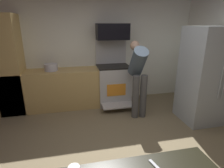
# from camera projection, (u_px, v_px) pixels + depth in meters

# --- Properties ---
(ground_plane) EXTENTS (5.20, 4.80, 0.02)m
(ground_plane) POSITION_uv_depth(u_px,v_px,m) (115.00, 157.00, 2.79)
(ground_plane) COLOR #7C6D4F
(wall_back) EXTENTS (5.20, 0.12, 2.60)m
(wall_back) POSITION_uv_depth(u_px,v_px,m) (94.00, 49.00, 4.56)
(wall_back) COLOR silver
(wall_back) RESTS_ON ground
(lower_cabinet_run) EXTENTS (2.40, 0.60, 0.90)m
(lower_cabinet_run) POSITION_uv_depth(u_px,v_px,m) (58.00, 89.00, 4.31)
(lower_cabinet_run) COLOR tan
(lower_cabinet_run) RESTS_ON ground
(cabinet_column) EXTENTS (0.60, 0.60, 2.10)m
(cabinet_column) POSITION_uv_depth(u_px,v_px,m) (7.00, 66.00, 3.92)
(cabinet_column) COLOR tan
(cabinet_column) RESTS_ON ground
(oven_range) EXTENTS (0.76, 0.98, 1.55)m
(oven_range) POSITION_uv_depth(u_px,v_px,m) (113.00, 83.00, 4.54)
(oven_range) COLOR beige
(oven_range) RESTS_ON ground
(microwave) EXTENTS (0.74, 0.38, 0.36)m
(microwave) POSITION_uv_depth(u_px,v_px,m) (112.00, 32.00, 4.25)
(microwave) COLOR black
(microwave) RESTS_ON oven_range
(refrigerator) EXTENTS (0.89, 0.78, 1.86)m
(refrigerator) POSITION_uv_depth(u_px,v_px,m) (208.00, 76.00, 3.61)
(refrigerator) COLOR #B0BBC0
(refrigerator) RESTS_ON ground
(person_cook) EXTENTS (0.31, 0.63, 1.56)m
(person_cook) POSITION_uv_depth(u_px,v_px,m) (138.00, 73.00, 3.82)
(person_cook) COLOR #505050
(person_cook) RESTS_ON ground
(stock_pot) EXTENTS (0.30, 0.30, 0.16)m
(stock_pot) POSITION_uv_depth(u_px,v_px,m) (51.00, 67.00, 4.12)
(stock_pot) COLOR #BBB9C5
(stock_pot) RESTS_ON lower_cabinet_run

